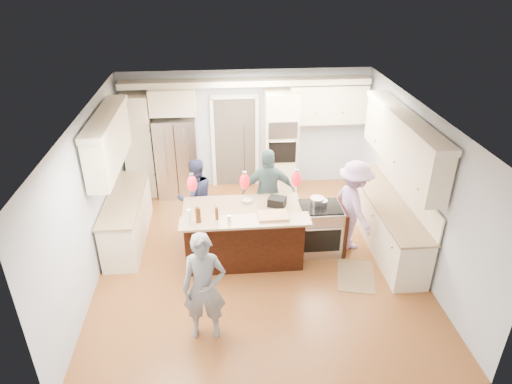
% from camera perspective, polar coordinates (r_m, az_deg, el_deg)
% --- Properties ---
extents(ground_plane, '(6.00, 6.00, 0.00)m').
position_cam_1_polar(ground_plane, '(8.37, 0.21, -8.10)').
color(ground_plane, '#99542A').
rests_on(ground_plane, ground).
extents(room_shell, '(5.54, 6.04, 2.72)m').
position_cam_1_polar(room_shell, '(7.45, 0.23, 3.29)').
color(room_shell, '#B2BCC6').
rests_on(room_shell, ground).
extents(refrigerator, '(0.90, 0.70, 1.80)m').
position_cam_1_polar(refrigerator, '(10.25, -9.81, 4.39)').
color(refrigerator, '#B7B7BC').
rests_on(refrigerator, ground).
extents(oven_column, '(0.72, 0.69, 2.30)m').
position_cam_1_polar(oven_column, '(10.23, 3.08, 6.24)').
color(oven_column, beige).
rests_on(oven_column, ground).
extents(back_upper_cabinets, '(5.30, 0.61, 2.54)m').
position_cam_1_polar(back_upper_cabinets, '(10.05, -5.50, 8.89)').
color(back_upper_cabinets, beige).
rests_on(back_upper_cabinets, ground).
extents(right_counter_run, '(0.64, 3.10, 2.51)m').
position_cam_1_polar(right_counter_run, '(8.60, 16.48, -0.05)').
color(right_counter_run, beige).
rests_on(right_counter_run, ground).
extents(left_cabinets, '(0.64, 2.30, 2.51)m').
position_cam_1_polar(left_cabinets, '(8.67, -16.58, 0.18)').
color(left_cabinets, beige).
rests_on(left_cabinets, ground).
extents(kitchen_island, '(2.10, 1.46, 1.12)m').
position_cam_1_polar(kitchen_island, '(8.14, -1.57, -5.12)').
color(kitchen_island, black).
rests_on(kitchen_island, ground).
extents(island_range, '(0.82, 0.71, 0.92)m').
position_cam_1_polar(island_range, '(8.40, 8.05, -4.50)').
color(island_range, '#B7B7BC').
rests_on(island_range, ground).
extents(pendant_lights, '(1.75, 0.15, 1.03)m').
position_cam_1_polar(pendant_lights, '(6.98, -1.43, 1.37)').
color(pendant_lights, black).
rests_on(pendant_lights, ground).
extents(person_bar_end, '(0.63, 0.44, 1.68)m').
position_cam_1_polar(person_bar_end, '(6.42, -6.49, -11.81)').
color(person_bar_end, slate).
rests_on(person_bar_end, ground).
extents(person_far_left, '(0.92, 0.83, 1.54)m').
position_cam_1_polar(person_far_left, '(8.78, -7.53, -0.60)').
color(person_far_left, '#2A2E52').
rests_on(person_far_left, ground).
extents(person_far_right, '(1.03, 0.46, 1.73)m').
position_cam_1_polar(person_far_right, '(8.66, 1.59, -0.04)').
color(person_far_right, '#476164').
rests_on(person_far_right, ground).
extents(person_range_side, '(0.85, 1.21, 1.71)m').
position_cam_1_polar(person_range_side, '(8.43, 12.10, -1.64)').
color(person_range_side, '#B892C5').
rests_on(person_range_side, ground).
extents(floor_rug, '(0.82, 1.02, 0.01)m').
position_cam_1_polar(floor_rug, '(8.11, 12.35, -10.19)').
color(floor_rug, olive).
rests_on(floor_rug, ground).
extents(water_bottle, '(0.08, 0.08, 0.28)m').
position_cam_1_polar(water_bottle, '(7.16, -8.37, -3.19)').
color(water_bottle, silver).
rests_on(water_bottle, kitchen_island).
extents(beer_bottle_a, '(0.08, 0.08, 0.27)m').
position_cam_1_polar(beer_bottle_a, '(7.22, -7.31, -2.88)').
color(beer_bottle_a, '#41200B').
rests_on(beer_bottle_a, kitchen_island).
extents(beer_bottle_b, '(0.07, 0.07, 0.23)m').
position_cam_1_polar(beer_bottle_b, '(7.23, -7.13, -2.98)').
color(beer_bottle_b, '#41200B').
rests_on(beer_bottle_b, kitchen_island).
extents(beer_bottle_c, '(0.06, 0.06, 0.21)m').
position_cam_1_polar(beer_bottle_c, '(7.28, -4.93, -2.70)').
color(beer_bottle_c, '#41200B').
rests_on(beer_bottle_c, kitchen_island).
extents(drink_can, '(0.07, 0.07, 0.11)m').
position_cam_1_polar(drink_can, '(7.24, -3.38, -3.33)').
color(drink_can, '#B7B7BC').
rests_on(drink_can, kitchen_island).
extents(cutting_board, '(0.49, 0.35, 0.04)m').
position_cam_1_polar(cutting_board, '(7.38, 2.17, -2.96)').
color(cutting_board, tan).
rests_on(cutting_board, kitchen_island).
extents(pot_large, '(0.25, 0.25, 0.14)m').
position_cam_1_polar(pot_large, '(8.16, 7.63, -1.16)').
color(pot_large, '#B7B7BC').
rests_on(pot_large, island_range).
extents(pot_small, '(0.21, 0.21, 0.10)m').
position_cam_1_polar(pot_small, '(8.17, 8.21, -1.33)').
color(pot_small, '#B7B7BC').
rests_on(pot_small, island_range).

